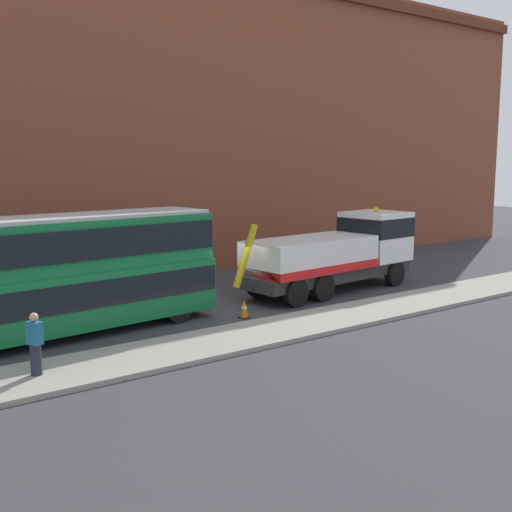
# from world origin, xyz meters

# --- Properties ---
(ground_plane) EXTENTS (120.00, 120.00, 0.00)m
(ground_plane) POSITION_xyz_m (0.00, 0.00, 0.00)
(ground_plane) COLOR #38383D
(near_kerb) EXTENTS (60.00, 2.80, 0.15)m
(near_kerb) POSITION_xyz_m (0.00, -4.20, 0.07)
(near_kerb) COLOR gray
(near_kerb) RESTS_ON ground_plane
(building_facade) EXTENTS (60.00, 1.50, 16.00)m
(building_facade) POSITION_xyz_m (0.00, 7.88, 8.07)
(building_facade) COLOR brown
(building_facade) RESTS_ON ground_plane
(recovery_tow_truck) EXTENTS (10.23, 3.40, 3.67)m
(recovery_tow_truck) POSITION_xyz_m (6.07, -0.31, 1.76)
(recovery_tow_truck) COLOR #2D2D2D
(recovery_tow_truck) RESTS_ON ground_plane
(double_decker_bus) EXTENTS (11.18, 3.48, 4.06)m
(double_decker_bus) POSITION_xyz_m (-6.59, -0.35, 2.23)
(double_decker_bus) COLOR #146B38
(double_decker_bus) RESTS_ON ground_plane
(pedestrian_onlooker) EXTENTS (0.40, 0.47, 1.71)m
(pedestrian_onlooker) POSITION_xyz_m (-8.71, -4.12, 0.99)
(pedestrian_onlooker) COLOR #232333
(pedestrian_onlooker) RESTS_ON near_kerb
(traffic_cone_near_bus) EXTENTS (0.36, 0.36, 0.72)m
(traffic_cone_near_bus) POSITION_xyz_m (-0.31, -1.96, 0.34)
(traffic_cone_near_bus) COLOR orange
(traffic_cone_near_bus) RESTS_ON ground_plane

